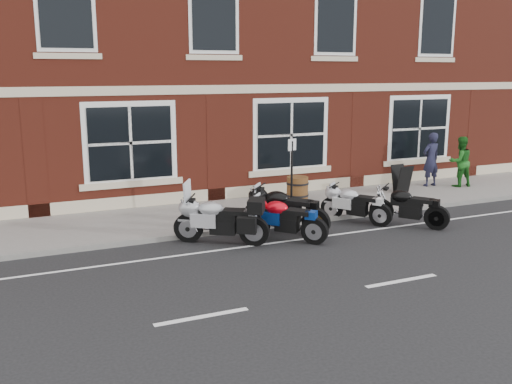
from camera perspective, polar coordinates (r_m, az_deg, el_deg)
ground at (r=13.67m, az=6.55°, el=-4.73°), size 80.00×80.00×0.00m
sidewalk at (r=16.22m, az=1.19°, el=-1.77°), size 30.00×3.00×0.12m
kerb at (r=14.85m, az=3.78°, el=-3.09°), size 30.00×0.16×0.12m
pub_building at (r=22.86m, az=-7.13°, el=17.13°), size 24.00×12.00×12.00m
moto_touring_silver at (r=13.15m, az=-3.79°, el=-2.63°), size 1.93×1.39×1.48m
moto_sport_red at (r=13.42m, az=2.83°, el=-2.57°), size 1.47×1.68×0.95m
moto_sport_black at (r=14.12m, az=2.90°, el=-1.64°), size 1.56×1.86×1.03m
moto_sport_silver at (r=15.21m, az=9.86°, el=-1.12°), size 1.18×1.74×0.89m
moto_naked_black at (r=15.17m, az=14.93°, el=-1.30°), size 1.30×1.76×0.93m
pedestrian_left at (r=19.99m, az=17.09°, el=3.13°), size 0.68×0.46×1.80m
pedestrian_right at (r=20.23m, az=19.74°, el=2.88°), size 0.90×0.74×1.68m
a_board_sign at (r=18.74m, az=14.36°, el=1.30°), size 0.56×0.40×0.88m
barrel_planter at (r=16.95m, az=4.16°, el=0.30°), size 0.67×0.67×0.74m
parking_sign at (r=14.68m, az=3.59°, el=1.86°), size 0.28×0.13×2.11m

